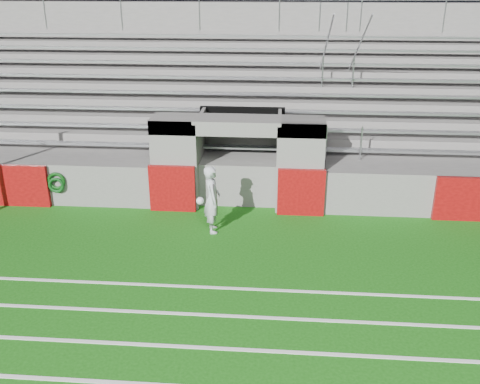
{
  "coord_description": "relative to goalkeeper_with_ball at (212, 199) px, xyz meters",
  "views": [
    {
      "loc": [
        1.21,
        -10.79,
        6.27
      ],
      "look_at": [
        0.2,
        1.8,
        1.1
      ],
      "focal_mm": 40.0,
      "sensor_mm": 36.0,
      "label": 1
    }
  ],
  "objects": [
    {
      "name": "ground",
      "position": [
        0.52,
        -1.75,
        -0.9
      ],
      "size": [
        90.0,
        90.0,
        0.0
      ],
      "primitive_type": "plane",
      "color": "#13540E",
      "rests_on": "ground"
    },
    {
      "name": "stadium_structure",
      "position": [
        0.52,
        6.22,
        0.59
      ],
      "size": [
        26.0,
        8.48,
        5.42
      ],
      "color": "#625F5C",
      "rests_on": "ground"
    },
    {
      "name": "goalkeeper_with_ball",
      "position": [
        0.0,
        0.0,
        0.0
      ],
      "size": [
        0.68,
        0.73,
        1.8
      ],
      "color": "#B1B5BC",
      "rests_on": "ground"
    },
    {
      "name": "hose_coil",
      "position": [
        -4.63,
        1.18,
        -0.15
      ],
      "size": [
        0.53,
        0.14,
        0.61
      ],
      "color": "#0B3A0D",
      "rests_on": "ground"
    }
  ]
}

